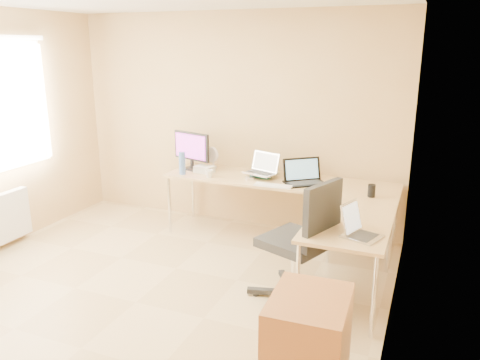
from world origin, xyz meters
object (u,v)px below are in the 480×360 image
at_px(desk_return, 348,258).
at_px(cabinet, 307,355).
at_px(water_bottle, 182,163).
at_px(desk_main, 278,210).
at_px(office_chair, 295,247).
at_px(laptop_center, 261,164).
at_px(desk_fan, 213,158).
at_px(mug, 209,174).
at_px(keyboard, 273,186).
at_px(laptop_return, 363,224).
at_px(monitor, 192,151).
at_px(laptop_black, 305,172).

xyz_separation_m(desk_return, cabinet, (0.01, -1.49, -0.01)).
bearing_deg(water_bottle, desk_main, 11.00).
distance_m(water_bottle, office_chair, 2.00).
height_order(laptop_center, desk_fan, laptop_center).
distance_m(desk_main, desk_return, 1.40).
distance_m(mug, water_bottle, 0.36).
relative_size(water_bottle, office_chair, 0.24).
xyz_separation_m(mug, cabinet, (1.76, -2.27, -0.41)).
bearing_deg(cabinet, keyboard, 111.27).
bearing_deg(office_chair, keyboard, 140.17).
xyz_separation_m(desk_main, desk_fan, (-0.92, 0.20, 0.49)).
height_order(desk_fan, laptop_return, desk_fan).
distance_m(water_bottle, desk_fan, 0.47).
xyz_separation_m(monitor, cabinet, (2.11, -2.52, -0.60)).
height_order(laptop_black, water_bottle, laptop_black).
relative_size(monitor, mug, 5.75).
relative_size(desk_return, keyboard, 3.16).
bearing_deg(desk_fan, monitor, -117.24).
xyz_separation_m(desk_return, mug, (-1.75, 0.78, 0.41)).
height_order(keyboard, office_chair, office_chair).
bearing_deg(laptop_center, mug, -141.79).
bearing_deg(desk_fan, office_chair, -21.56).
height_order(mug, water_bottle, water_bottle).
height_order(desk_fan, office_chair, office_chair).
xyz_separation_m(desk_main, laptop_center, (-0.21, -0.03, 0.54)).
xyz_separation_m(keyboard, office_chair, (0.52, -0.94, -0.24)).
xyz_separation_m(water_bottle, desk_fan, (0.21, 0.42, -0.01)).
bearing_deg(laptop_center, monitor, -164.39).
height_order(desk_return, cabinet, cabinet).
bearing_deg(laptop_center, desk_fan, -178.88).
xyz_separation_m(keyboard, laptop_return, (1.10, -1.07, 0.10)).
relative_size(laptop_return, cabinet, 0.41).
bearing_deg(laptop_black, monitor, 138.35).
relative_size(water_bottle, laptop_return, 0.83).
height_order(keyboard, mug, mug).
bearing_deg(keyboard, office_chair, -62.32).
bearing_deg(laptop_black, laptop_return, -96.21).
relative_size(desk_main, laptop_return, 8.20).
xyz_separation_m(monitor, keyboard, (1.15, -0.32, -0.22)).
height_order(laptop_center, keyboard, laptop_center).
distance_m(mug, cabinet, 2.90).
distance_m(laptop_center, cabinet, 2.79).
distance_m(laptop_center, office_chair, 1.49).
bearing_deg(cabinet, laptop_black, 103.01).
distance_m(desk_main, monitor, 1.28).
relative_size(desk_return, laptop_center, 3.58).
relative_size(monitor, desk_fan, 2.23).
distance_m(desk_main, water_bottle, 1.25).
height_order(laptop_center, mug, laptop_center).
bearing_deg(office_chair, water_bottle, 169.77).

